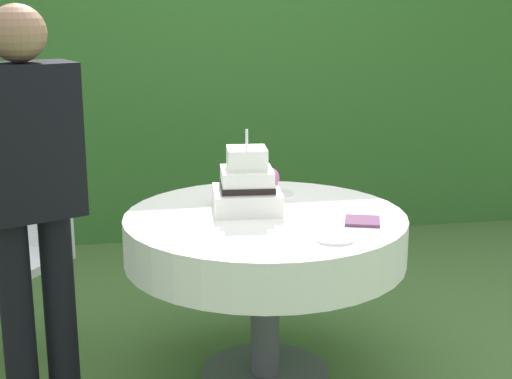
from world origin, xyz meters
TOP-DOWN VIEW (x-y plane):
  - ground_plane at (0.00, 0.00)m, footprint 20.00×20.00m
  - foliage_hedge at (0.00, 2.18)m, footprint 5.35×0.40m
  - cake_table at (0.00, 0.00)m, footprint 1.18×1.18m
  - wedding_cake at (-0.06, 0.09)m, footprint 0.31×0.31m
  - serving_plate_near at (0.19, -0.37)m, footprint 0.15×0.15m
  - serving_plate_far at (0.13, 0.31)m, footprint 0.11×0.11m
  - napkin_stack at (0.36, -0.18)m, footprint 0.18×0.18m
  - garden_chair at (-1.04, 0.44)m, footprint 0.56×0.56m
  - standing_person at (-0.91, -0.24)m, footprint 0.41×0.32m

SIDE VIEW (x-z plane):
  - ground_plane at x=0.00m, z-range 0.00..0.00m
  - garden_chair at x=-1.04m, z-range 0.10..0.99m
  - cake_table at x=0.00m, z-range 0.26..1.00m
  - serving_plate_near at x=0.19m, z-range 0.74..0.75m
  - serving_plate_far at x=0.13m, z-range 0.74..0.75m
  - napkin_stack at x=0.36m, z-range 0.74..0.75m
  - wedding_cake at x=-0.06m, z-range 0.67..1.02m
  - standing_person at x=-0.91m, z-range 0.13..1.73m
  - foliage_hedge at x=0.00m, z-range 0.00..2.60m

